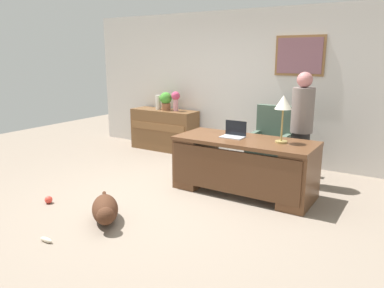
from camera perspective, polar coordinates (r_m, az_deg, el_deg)
name	(u,v)px	position (r m, az deg, el deg)	size (l,w,h in m)	color
ground_plane	(165,200)	(5.07, -4.19, -8.61)	(12.00, 12.00, 0.00)	gray
back_wall	(247,86)	(6.97, 8.52, 8.85)	(7.00, 0.16, 2.70)	silver
desk	(243,164)	(5.22, 7.87, -3.08)	(1.93, 0.82, 0.78)	brown
credenza	(164,130)	(7.63, -4.26, 2.20)	(1.39, 0.50, 0.82)	brown
armchair	(270,144)	(6.15, 11.98, -0.05)	(0.60, 0.59, 1.11)	#475B4C
person_standing	(301,128)	(5.65, 16.48, 2.36)	(0.32, 0.32, 1.67)	#262323
dog_lying	(105,210)	(4.48, -13.22, -9.83)	(0.63, 0.62, 0.30)	#472819
laptop	(234,133)	(5.25, 6.47, 1.68)	(0.32, 0.22, 0.22)	#B2B5BA
desk_lamp	(283,105)	(4.94, 13.86, 5.79)	(0.22, 0.22, 0.63)	#9E8447
vase_with_flowers	(176,99)	(7.36, -2.53, 6.95)	(0.17, 0.17, 0.39)	#C88892
vase_empty	(158,102)	(7.63, -5.24, 6.42)	(0.10, 0.10, 0.29)	silver
potted_plant	(166,100)	(7.50, -4.04, 6.73)	(0.24, 0.24, 0.36)	brown
dog_toy_ball	(49,200)	(5.29, -21.20, -8.00)	(0.10, 0.10, 0.10)	#E53F33
dog_toy_bone	(46,240)	(4.28, -21.51, -13.55)	(0.17, 0.05, 0.05)	beige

